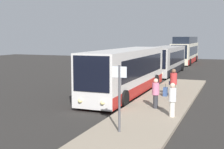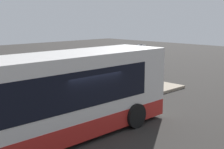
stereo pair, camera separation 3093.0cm
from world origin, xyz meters
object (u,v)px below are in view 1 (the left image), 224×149
at_px(bus_lead, 127,72).
at_px(passenger_waiting, 172,98).
at_px(bus_third, 185,51).
at_px(passenger_boarding, 173,82).
at_px(bus_second, 166,60).
at_px(passenger_with_bags, 156,92).
at_px(sign_post, 119,91).
at_px(suitcase, 165,92).

xyz_separation_m(bus_lead, passenger_waiting, (5.83, 4.30, -0.52)).
xyz_separation_m(bus_third, passenger_waiting, (33.73, 4.30, -0.73)).
relative_size(bus_lead, passenger_waiting, 7.18).
relative_size(bus_lead, passenger_boarding, 6.52).
relative_size(bus_second, passenger_with_bags, 6.60).
bearing_deg(bus_second, passenger_boarding, 13.59).
bearing_deg(passenger_with_bags, bus_second, 131.29).
bearing_deg(bus_lead, bus_second, -180.00).
height_order(bus_third, passenger_with_bags, bus_third).
relative_size(bus_second, passenger_waiting, 6.50).
height_order(bus_second, bus_third, bus_third).
bearing_deg(bus_second, sign_post, 6.89).
distance_m(passenger_boarding, suitcase, 0.91).
bearing_deg(bus_second, suitcase, 11.59).
distance_m(bus_third, suitcase, 28.71).
bearing_deg(sign_post, suitcase, 178.94).
relative_size(passenger_with_bags, suitcase, 2.00).
bearing_deg(sign_post, bus_second, -173.11).
bearing_deg(bus_lead, passenger_with_bags, 35.57).
bearing_deg(passenger_waiting, passenger_with_bags, 144.47).
bearing_deg(suitcase, passenger_boarding, 73.84).
height_order(passenger_waiting, passenger_with_bags, passenger_waiting).
xyz_separation_m(passenger_boarding, passenger_waiting, (5.04, 0.87, -0.08)).
distance_m(passenger_boarding, passenger_with_bags, 3.58).
relative_size(passenger_with_bags, sign_post, 0.60).
bearing_deg(passenger_with_bags, passenger_waiting, -19.84).
bearing_deg(bus_third, passenger_boarding, 6.83).
distance_m(bus_second, suitcase, 14.38).
xyz_separation_m(bus_second, bus_third, (-14.48, -0.00, 0.34)).
bearing_deg(suitcase, sign_post, -1.06).
bearing_deg(sign_post, bus_lead, -163.36).
height_order(passenger_boarding, sign_post, sign_post).
height_order(passenger_waiting, sign_post, sign_post).
distance_m(passenger_waiting, passenger_with_bags, 1.90).
bearing_deg(passenger_waiting, passenger_boarding, 115.44).
bearing_deg(bus_third, passenger_waiting, 7.27).
distance_m(bus_second, passenger_waiting, 19.73).
relative_size(bus_third, passenger_boarding, 6.47).
bearing_deg(bus_third, bus_lead, 0.00).
bearing_deg(passenger_boarding, bus_third, 58.61).
bearing_deg(passenger_waiting, sign_post, -100.06).
xyz_separation_m(passenger_boarding, sign_post, (8.32, -0.71, 0.72)).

